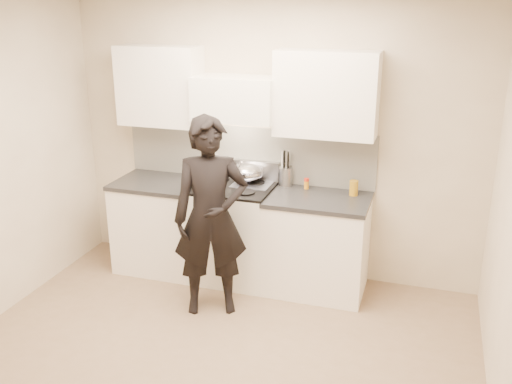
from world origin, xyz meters
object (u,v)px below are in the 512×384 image
counter_right (317,244)px  stove (233,232)px  utensil_crock (285,175)px  person (211,217)px  wok (248,172)px

counter_right → stove: bearing=-180.0°
utensil_crock → person: (-0.42, -0.87, -0.16)m
counter_right → wok: bearing=168.8°
wok → utensil_crock: bearing=15.0°
wok → stove: bearing=-125.4°
stove → wok: wok is taller
counter_right → person: 1.10m
wok → person: 0.80m
counter_right → person: (-0.80, -0.63, 0.41)m
person → utensil_crock: bearing=41.4°
person → counter_right: bearing=15.4°
counter_right → utensil_crock: (-0.38, 0.24, 0.56)m
counter_right → person: bearing=-141.5°
person → stove: bearing=69.9°
stove → counter_right: 0.83m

